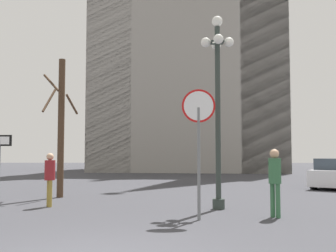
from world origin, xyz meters
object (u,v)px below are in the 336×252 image
at_px(stop_sign, 199,127).
at_px(pedestrian_walking, 50,174).
at_px(street_lamp, 218,92).
at_px(pedestrian_standing, 275,176).
at_px(cathedral, 189,58).
at_px(bare_tree, 61,125).

xyz_separation_m(stop_sign, pedestrian_walking, (-4.49, 2.30, -1.32)).
distance_m(street_lamp, pedestrian_standing, 3.14).
relative_size(cathedral, pedestrian_walking, 22.25).
distance_m(street_lamp, bare_tree, 6.40).
bearing_deg(street_lamp, pedestrian_standing, -49.16).
bearing_deg(pedestrian_walking, stop_sign, -27.14).
bearing_deg(bare_tree, cathedral, 76.82).
height_order(stop_sign, bare_tree, bare_tree).
xyz_separation_m(stop_sign, bare_tree, (-4.96, 4.91, 0.39)).
height_order(stop_sign, pedestrian_walking, stop_sign).
height_order(street_lamp, pedestrian_walking, street_lamp).
bearing_deg(street_lamp, pedestrian_walking, 176.18).
xyz_separation_m(cathedral, pedestrian_standing, (1.60, -27.27, -9.61)).
distance_m(cathedral, pedestrian_standing, 28.96).
height_order(stop_sign, pedestrian_standing, stop_sign).
bearing_deg(cathedral, street_lamp, -89.36).
bearing_deg(stop_sign, cathedral, 89.22).
xyz_separation_m(stop_sign, street_lamp, (0.67, 1.96, 1.18)).
distance_m(bare_tree, pedestrian_walking, 3.15).
height_order(street_lamp, bare_tree, street_lamp).
xyz_separation_m(street_lamp, pedestrian_standing, (1.31, -1.52, -2.42)).
bearing_deg(stop_sign, bare_tree, 135.32).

